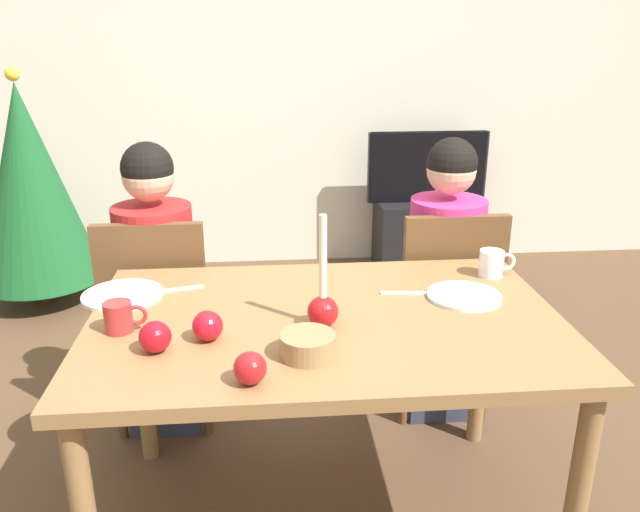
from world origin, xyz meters
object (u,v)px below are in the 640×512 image
at_px(mug_left, 120,317).
at_px(apple_near_candle, 250,368).
at_px(christmas_tree, 30,185).
at_px(apple_by_right_mug, 155,337).
at_px(person_left_child, 159,295).
at_px(apple_by_left_plate, 208,326).
at_px(bowl_walnuts, 308,345).
at_px(tv, 427,167).
at_px(candle_centerpiece, 323,304).
at_px(plate_left, 123,295).
at_px(mug_right, 492,263).
at_px(plate_right, 464,296).
at_px(chair_left, 159,311).
at_px(dining_table, 326,342).
at_px(tv_stand, 423,235).
at_px(chair_right, 444,301).
at_px(person_right_child, 443,285).

distance_m(mug_left, apple_near_candle, 0.48).
distance_m(christmas_tree, apple_by_right_mug, 2.40).
relative_size(christmas_tree, apple_near_candle, 16.90).
bearing_deg(person_left_child, apple_by_left_plate, -70.87).
height_order(christmas_tree, bowl_walnuts, christmas_tree).
bearing_deg(person_left_child, bowl_walnuts, -58.77).
xyz_separation_m(tv, apple_by_left_plate, (-1.23, -2.42, 0.08)).
height_order(candle_centerpiece, plate_left, candle_centerpiece).
bearing_deg(apple_by_right_mug, mug_right, 22.90).
height_order(mug_right, apple_by_left_plate, mug_right).
distance_m(plate_right, apple_by_left_plate, 0.82).
bearing_deg(chair_left, apple_by_left_plate, -70.09).
height_order(dining_table, apple_by_left_plate, apple_by_left_plate).
bearing_deg(candle_centerpiece, apple_near_candle, -124.40).
relative_size(tv_stand, apple_near_candle, 7.89).
bearing_deg(dining_table, candle_centerpiece, -103.74).
height_order(plate_right, apple_near_candle, apple_near_candle).
height_order(dining_table, chair_right, chair_right).
xyz_separation_m(person_left_child, plate_right, (1.05, -0.54, 0.19)).
relative_size(chair_left, tv, 1.14).
height_order(tv_stand, tv, tv).
bearing_deg(chair_right, plate_left, -161.18).
bearing_deg(apple_by_left_plate, chair_left, 109.91).
bearing_deg(apple_near_candle, tv, 67.33).
height_order(person_right_child, tv_stand, person_right_child).
bearing_deg(chair_left, bowl_walnuts, -57.80).
xyz_separation_m(dining_table, mug_right, (0.60, 0.28, 0.13)).
bearing_deg(apple_near_candle, dining_table, 58.59).
height_order(chair_right, christmas_tree, christmas_tree).
relative_size(candle_centerpiece, bowl_walnuts, 2.28).
height_order(tv_stand, plate_right, plate_right).
bearing_deg(tv_stand, christmas_tree, -172.38).
relative_size(dining_table, person_left_child, 1.19).
bearing_deg(apple_near_candle, plate_left, 126.55).
distance_m(chair_right, plate_left, 1.27).
height_order(person_left_child, person_right_child, same).
bearing_deg(bowl_walnuts, apple_by_left_plate, 156.99).
relative_size(plate_right, mug_left, 1.94).
distance_m(dining_table, plate_right, 0.47).
relative_size(person_left_child, apple_near_candle, 14.45).
xyz_separation_m(apple_by_left_plate, apple_by_right_mug, (-0.13, -0.05, 0.00)).
bearing_deg(plate_right, chair_left, 154.33).
bearing_deg(candle_centerpiece, person_right_child, 51.29).
xyz_separation_m(plate_right, apple_near_candle, (-0.67, -0.46, 0.03)).
distance_m(chair_left, person_right_child, 1.15).
relative_size(dining_table, tv, 1.77).
height_order(chair_right, apple_near_candle, chair_right).
distance_m(person_left_child, christmas_tree, 1.63).
height_order(person_left_child, mug_left, person_left_child).
distance_m(christmas_tree, apple_near_candle, 2.67).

